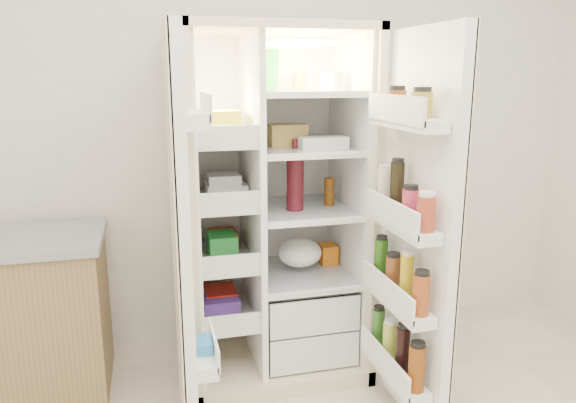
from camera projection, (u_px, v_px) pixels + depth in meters
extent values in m
cube|color=white|center=(254.00, 114.00, 3.10)|extent=(4.00, 0.02, 2.70)
cube|color=beige|center=(260.00, 193.00, 3.14)|extent=(0.92, 0.04, 1.80)
cube|color=beige|center=(187.00, 212.00, 2.72)|extent=(0.04, 0.70, 1.80)
cube|color=beige|center=(352.00, 202.00, 2.93)|extent=(0.04, 0.70, 1.80)
cube|color=beige|center=(271.00, 29.00, 2.62)|extent=(0.92, 0.70, 0.04)
cube|color=beige|center=(274.00, 357.00, 3.02)|extent=(0.92, 0.70, 0.08)
cube|color=white|center=(261.00, 191.00, 3.10)|extent=(0.84, 0.02, 1.68)
cube|color=white|center=(193.00, 208.00, 2.72)|extent=(0.02, 0.62, 1.68)
cube|color=white|center=(347.00, 198.00, 2.92)|extent=(0.02, 0.62, 1.68)
cube|color=white|center=(252.00, 204.00, 2.79)|extent=(0.03, 0.62, 1.68)
cube|color=white|center=(302.00, 331.00, 3.01)|extent=(0.47, 0.52, 0.19)
cube|color=white|center=(302.00, 298.00, 2.96)|extent=(0.47, 0.52, 0.19)
cube|color=#FFD18C|center=(299.00, 43.00, 2.72)|extent=(0.30, 0.30, 0.02)
cube|color=silver|center=(224.00, 310.00, 2.89)|extent=(0.28, 0.58, 0.02)
cube|color=silver|center=(223.00, 257.00, 2.82)|extent=(0.28, 0.58, 0.02)
cube|color=silver|center=(221.00, 200.00, 2.75)|extent=(0.28, 0.58, 0.02)
cube|color=silver|center=(220.00, 141.00, 2.68)|extent=(0.28, 0.58, 0.02)
cube|color=silver|center=(301.00, 273.00, 2.95)|extent=(0.49, 0.58, 0.01)
cube|color=silver|center=(301.00, 209.00, 2.87)|extent=(0.49, 0.58, 0.01)
cube|color=silver|center=(302.00, 148.00, 2.79)|extent=(0.49, 0.58, 0.02)
cube|color=silver|center=(302.00, 93.00, 2.73)|extent=(0.49, 0.58, 0.02)
cube|color=red|center=(224.00, 300.00, 2.87)|extent=(0.16, 0.20, 0.10)
cube|color=green|center=(223.00, 244.00, 2.80)|extent=(0.14, 0.18, 0.12)
cube|color=silver|center=(221.00, 191.00, 2.74)|extent=(0.20, 0.22, 0.07)
cube|color=gold|center=(219.00, 124.00, 2.66)|extent=(0.15, 0.16, 0.14)
cube|color=#633AAF|center=(224.00, 301.00, 2.87)|extent=(0.18, 0.20, 0.09)
cube|color=#CB4D23|center=(223.00, 246.00, 2.80)|extent=(0.14, 0.18, 0.10)
cube|color=silver|center=(221.00, 187.00, 2.73)|extent=(0.16, 0.16, 0.12)
sphere|color=orange|center=(283.00, 351.00, 2.91)|extent=(0.07, 0.07, 0.07)
sphere|color=orange|center=(297.00, 346.00, 2.97)|extent=(0.07, 0.07, 0.07)
sphere|color=orange|center=(317.00, 347.00, 2.96)|extent=(0.07, 0.07, 0.07)
sphere|color=orange|center=(286.00, 338.00, 3.06)|extent=(0.07, 0.07, 0.07)
sphere|color=orange|center=(304.00, 338.00, 3.06)|extent=(0.07, 0.07, 0.07)
sphere|color=orange|center=(323.00, 339.00, 3.05)|extent=(0.07, 0.07, 0.07)
sphere|color=orange|center=(274.00, 345.00, 2.98)|extent=(0.07, 0.07, 0.07)
ellipsoid|color=#397426|center=(301.00, 294.00, 2.98)|extent=(0.26, 0.24, 0.11)
cylinder|color=#511119|center=(295.00, 184.00, 2.78)|extent=(0.09, 0.09, 0.28)
cylinder|color=brown|center=(329.00, 191.00, 2.89)|extent=(0.05, 0.05, 0.15)
cube|color=green|center=(271.00, 71.00, 2.65)|extent=(0.07, 0.07, 0.20)
cylinder|color=white|center=(332.00, 81.00, 2.74)|extent=(0.11, 0.11, 0.10)
cylinder|color=#AD7B28|center=(299.00, 81.00, 2.81)|extent=(0.07, 0.07, 0.09)
cube|color=silver|center=(323.00, 143.00, 2.70)|extent=(0.24, 0.10, 0.06)
cube|color=#A38741|center=(288.00, 135.00, 2.78)|extent=(0.19, 0.10, 0.11)
ellipsoid|color=white|center=(300.00, 258.00, 2.94)|extent=(0.24, 0.21, 0.15)
cube|color=orange|center=(328.00, 254.00, 3.07)|extent=(0.09, 0.11, 0.11)
cube|color=white|center=(182.00, 246.00, 2.18)|extent=(0.05, 0.40, 1.72)
cube|color=beige|center=(175.00, 246.00, 2.18)|extent=(0.01, 0.40, 1.72)
cube|color=white|center=(204.00, 357.00, 2.32)|extent=(0.09, 0.32, 0.06)
cube|color=white|center=(195.00, 120.00, 2.09)|extent=(0.09, 0.32, 0.06)
cube|color=#338CCC|center=(204.00, 350.00, 2.31)|extent=(0.07, 0.12, 0.10)
cube|color=white|center=(419.00, 234.00, 2.34)|extent=(0.05, 0.58, 1.72)
cube|color=beige|center=(424.00, 233.00, 2.35)|extent=(0.01, 0.58, 1.72)
cube|color=white|center=(394.00, 371.00, 2.47)|extent=(0.11, 0.50, 0.05)
cube|color=white|center=(398.00, 301.00, 2.39)|extent=(0.11, 0.50, 0.05)
cube|color=white|center=(401.00, 224.00, 2.31)|extent=(0.11, 0.50, 0.05)
cube|color=white|center=(406.00, 122.00, 2.21)|extent=(0.11, 0.50, 0.05)
cylinder|color=brown|center=(417.00, 368.00, 2.25)|extent=(0.07, 0.07, 0.20)
cylinder|color=black|center=(403.00, 351.00, 2.37)|extent=(0.06, 0.06, 0.22)
cylinder|color=#BDC541|center=(390.00, 341.00, 2.50)|extent=(0.06, 0.06, 0.18)
cylinder|color=#326923|center=(378.00, 328.00, 2.62)|extent=(0.06, 0.06, 0.19)
cylinder|color=#954218|center=(421.00, 295.00, 2.18)|extent=(0.07, 0.07, 0.17)
cylinder|color=gold|center=(406.00, 279.00, 2.30)|extent=(0.06, 0.06, 0.21)
cylinder|color=brown|center=(393.00, 274.00, 2.42)|extent=(0.07, 0.07, 0.16)
cylinder|color=#265613|center=(381.00, 260.00, 2.54)|extent=(0.06, 0.06, 0.20)
cylinder|color=#A03823|center=(426.00, 214.00, 2.10)|extent=(0.07, 0.07, 0.14)
cylinder|color=#B32E49|center=(410.00, 206.00, 2.22)|extent=(0.07, 0.07, 0.14)
cylinder|color=black|center=(397.00, 189.00, 2.34)|extent=(0.06, 0.06, 0.23)
cylinder|color=beige|center=(384.00, 189.00, 2.46)|extent=(0.06, 0.06, 0.18)
cylinder|color=olive|center=(422.00, 105.00, 2.08)|extent=(0.08, 0.08, 0.10)
cylinder|color=brown|center=(397.00, 102.00, 2.29)|extent=(0.08, 0.08, 0.10)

